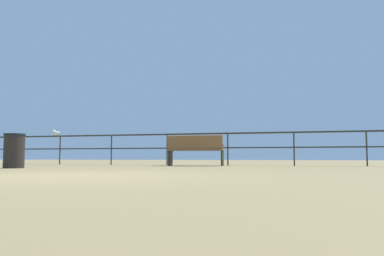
% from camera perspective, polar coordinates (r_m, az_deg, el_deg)
% --- Properties ---
extents(ground_plane, '(60.00, 60.00, 0.00)m').
position_cam_1_polar(ground_plane, '(5.56, -18.24, -6.86)').
color(ground_plane, olive).
extents(pier_railing, '(22.34, 0.05, 1.04)m').
position_cam_1_polar(pier_railing, '(12.26, 0.73, -2.04)').
color(pier_railing, '#2F2C24').
rests_on(pier_railing, ground_plane).
extents(bench_near_left, '(1.71, 0.76, 0.91)m').
position_cam_1_polar(bench_near_left, '(11.39, 0.53, -3.11)').
color(bench_near_left, brown).
rests_on(bench_near_left, ground_plane).
extents(seagull_on_rail, '(0.44, 0.20, 0.21)m').
position_cam_1_polar(seagull_on_rail, '(14.51, -19.79, -0.70)').
color(seagull_on_rail, silver).
rests_on(seagull_on_rail, pier_railing).
extents(trash_bin, '(0.50, 0.50, 0.82)m').
position_cam_1_polar(trash_bin, '(9.97, -25.20, -3.12)').
color(trash_bin, black).
rests_on(trash_bin, ground_plane).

